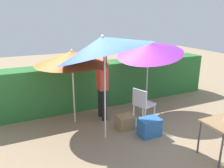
# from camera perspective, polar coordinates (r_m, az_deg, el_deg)

# --- Properties ---
(ground_plane) EXTENTS (24.00, 24.00, 0.00)m
(ground_plane) POSITION_cam_1_polar(r_m,az_deg,el_deg) (5.51, 1.34, -11.86)
(ground_plane) COLOR #9E8466
(hedge_row) EXTENTS (8.00, 0.70, 1.30)m
(hedge_row) POSITION_cam_1_polar(r_m,az_deg,el_deg) (6.82, -5.41, -0.21)
(hedge_row) COLOR #2D7033
(hedge_row) RESTS_ON ground_plane
(umbrella_rainbow) EXTENTS (2.10, 2.03, 2.63)m
(umbrella_rainbow) POSITION_cam_1_polar(r_m,az_deg,el_deg) (4.53, -2.14, 9.66)
(umbrella_rainbow) COLOR silver
(umbrella_rainbow) RESTS_ON ground_plane
(umbrella_orange) EXTENTS (1.78, 1.77, 1.88)m
(umbrella_orange) POSITION_cam_1_polar(r_m,az_deg,el_deg) (5.51, -10.07, 6.54)
(umbrella_orange) COLOR silver
(umbrella_orange) RESTS_ON ground_plane
(umbrella_yellow) EXTENTS (1.90, 1.85, 2.21)m
(umbrella_yellow) POSITION_cam_1_polar(r_m,az_deg,el_deg) (6.34, 9.46, 8.85)
(umbrella_yellow) COLOR silver
(umbrella_yellow) RESTS_ON ground_plane
(person_vendor) EXTENTS (0.23, 0.55, 1.88)m
(person_vendor) POSITION_cam_1_polar(r_m,az_deg,el_deg) (5.83, -2.49, -0.20)
(person_vendor) COLOR black
(person_vendor) RESTS_ON ground_plane
(chair_plastic) EXTENTS (0.55, 0.55, 0.89)m
(chair_plastic) POSITION_cam_1_polar(r_m,az_deg,el_deg) (5.84, 7.72, -4.74)
(chair_plastic) COLOR silver
(chair_plastic) RESTS_ON ground_plane
(cooler_box) EXTENTS (0.48, 0.36, 0.41)m
(cooler_box) POSITION_cam_1_polar(r_m,az_deg,el_deg) (5.34, 9.38, -10.61)
(cooler_box) COLOR #2D6BB7
(cooler_box) RESTS_ON ground_plane
(crate_cardboard) EXTENTS (0.39, 0.36, 0.32)m
(crate_cardboard) POSITION_cam_1_polar(r_m,az_deg,el_deg) (5.59, 3.35, -9.55)
(crate_cardboard) COLOR #9E7A4C
(crate_cardboard) RESTS_ON ground_plane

